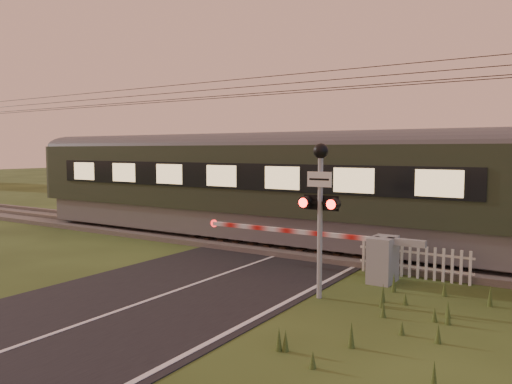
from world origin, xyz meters
The scene contains 7 objects.
ground centered at (0.00, 0.00, 0.00)m, with size 160.00×160.00×0.00m, color #2C3C17.
road centered at (0.02, -0.23, 0.01)m, with size 6.00×140.00×0.03m.
track_bed centered at (0.00, 6.50, 0.07)m, with size 140.00×3.40×0.39m.
overhead_wires centered at (0.00, 6.50, 5.72)m, with size 120.00×0.62×0.62m.
boom_gate centered at (3.72, 3.74, 0.67)m, with size 6.81×0.93×1.24m.
crossing_signal centered at (3.21, 1.53, 2.50)m, with size 0.92×0.37×3.63m.
picket_fence centered at (4.58, 4.60, 0.46)m, with size 3.08×0.08×0.90m.
Camera 1 is at (8.18, -8.95, 3.48)m, focal length 35.00 mm.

